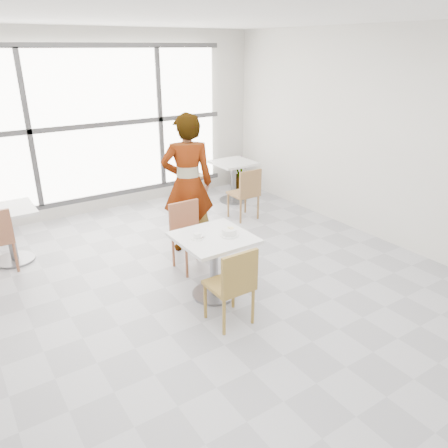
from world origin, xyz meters
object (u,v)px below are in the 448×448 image
main_table (214,255)px  bg_chair_right_far (189,171)px  chair_near (234,282)px  bg_table_right (233,176)px  coffee_cup (197,236)px  bg_table_left (9,228)px  oatmeal_bowl (229,232)px  person (188,184)px  bg_chair_right_near (246,191)px  plant_right (241,173)px  chair_far (188,231)px

main_table → bg_chair_right_far: 3.65m
chair_near → bg_table_right: size_ratio=1.16×
chair_near → coffee_cup: size_ratio=5.47×
bg_table_left → oatmeal_bowl: bearing=-49.9°
oatmeal_bowl → coffee_cup: (-0.34, 0.12, -0.01)m
person → bg_table_right: bearing=-118.9°
person → bg_chair_right_far: bearing=-96.9°
coffee_cup → bg_chair_right_near: 2.57m
oatmeal_bowl → chair_near: bearing=-120.0°
plant_right → bg_chair_right_near: bearing=-122.6°
chair_near → chair_far: same height
bg_table_left → bg_chair_right_near: bearing=-8.2°
coffee_cup → bg_table_right: (2.28, 2.59, -0.29)m
bg_table_left → bg_table_right: bearing=5.8°
person → bg_table_right: (1.71, 1.35, -0.48)m
plant_right → chair_near: bearing=-126.5°
coffee_cup → person: 1.37m
person → bg_chair_right_near: (1.34, 0.46, -0.46)m
oatmeal_bowl → bg_chair_right_near: (1.57, 1.81, -0.29)m
person → bg_table_left: 2.43m
main_table → person: bearing=73.1°
oatmeal_bowl → bg_table_left: (-1.95, 2.32, -0.31)m
chair_near → plant_right: bearing=-126.5°
main_table → coffee_cup: coffee_cup is taller
main_table → plant_right: (2.66, 3.18, -0.20)m
bg_table_right → plant_right: (0.56, 0.56, -0.17)m
coffee_cup → bg_table_left: 2.74m
oatmeal_bowl → plant_right: 4.14m
bg_chair_right_near → person: bearing=18.8°
oatmeal_bowl → bg_chair_right_near: 2.42m
coffee_cup → plant_right: size_ratio=0.25×
bg_chair_right_far → bg_table_right: bearing=-51.1°
bg_table_right → bg_table_left: bearing=-174.2°
oatmeal_bowl → plant_right: size_ratio=0.33×
chair_near → bg_chair_right_far: (1.69, 3.91, 0.00)m
bg_chair_right_far → plant_right: 1.14m
main_table → bg_table_right: same height
bg_table_right → bg_chair_right_near: 0.97m
main_table → bg_chair_right_near: size_ratio=0.92×
oatmeal_bowl → bg_chair_right_far: size_ratio=0.24×
bg_chair_right_near → plant_right: (0.93, 1.46, -0.18)m
chair_far → bg_table_right: bearing=42.8°
person → coffee_cup: bearing=87.8°
coffee_cup → bg_table_right: bearing=48.6°
bg_table_right → bg_chair_right_near: bearing=-112.2°
chair_near → bg_chair_right_near: 2.99m
main_table → bg_chair_right_far: size_ratio=0.92×
person → bg_table_left: bearing=-1.2°
bg_chair_right_near → chair_near: bearing=51.2°
chair_near → bg_chair_right_far: 4.26m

